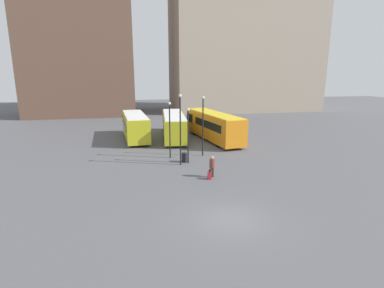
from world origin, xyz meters
TOP-DOWN VIEW (x-y plane):
  - ground_plane at (0.00, 0.00)m, footprint 160.00×160.00m
  - building_block_right at (19.54, 49.81)m, footprint 30.78×15.38m
  - bus_0 at (-4.63, 22.37)m, footprint 3.21×9.77m
  - bus_1 at (0.11, 22.22)m, footprint 3.65×11.80m
  - bus_2 at (4.61, 20.12)m, footprint 4.33×12.08m
  - traveler at (0.89, 6.97)m, footprint 0.50×0.50m
  - suitcase at (0.57, 6.57)m, footprint 0.32×0.45m
  - lamp_post_0 at (1.66, 13.23)m, footprint 0.28×0.28m
  - lamp_post_1 at (-0.97, 10.60)m, footprint 0.28×0.28m
  - lamp_post_2 at (-0.22, 11.01)m, footprint 0.28×0.28m
  - lamp_post_3 at (-1.57, 13.05)m, footprint 0.28×0.28m
  - trash_bin at (-0.48, 11.42)m, footprint 0.52×0.52m

SIDE VIEW (x-z plane):
  - ground_plane at x=0.00m, z-range 0.00..0.00m
  - suitcase at x=0.57m, z-range -0.12..0.70m
  - trash_bin at x=-0.48m, z-range 0.00..0.85m
  - traveler at x=0.89m, z-range 0.16..1.84m
  - bus_1 at x=0.11m, z-range 0.14..3.12m
  - bus_0 at x=-4.63m, z-range 0.13..3.20m
  - bus_2 at x=4.61m, z-range 0.15..3.42m
  - lamp_post_2 at x=-0.22m, z-range 0.48..5.43m
  - lamp_post_3 at x=-1.57m, z-range 0.49..5.80m
  - lamp_post_0 at x=1.66m, z-range 0.50..6.28m
  - lamp_post_1 at x=-0.97m, z-range 0.51..6.68m
  - building_block_right at x=19.54m, z-range 0.00..40.04m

